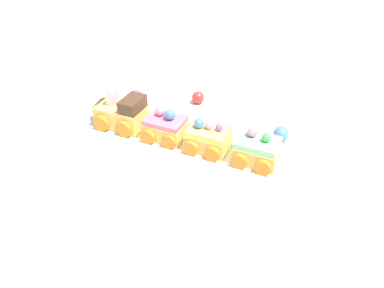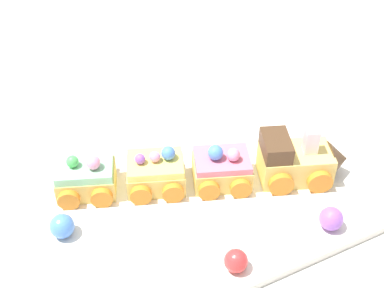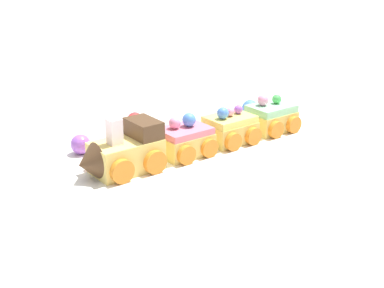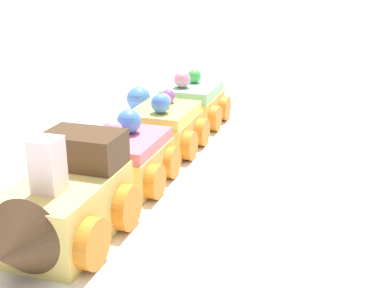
% 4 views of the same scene
% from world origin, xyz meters
% --- Properties ---
extents(ground_plane, '(10.00, 10.00, 0.00)m').
position_xyz_m(ground_plane, '(0.00, 0.00, 0.00)').
color(ground_plane, beige).
extents(display_board, '(0.84, 0.42, 0.01)m').
position_xyz_m(display_board, '(0.00, 0.00, 0.01)').
color(display_board, white).
rests_on(display_board, ground_plane).
extents(cake_train_locomotive, '(0.14, 0.10, 0.08)m').
position_xyz_m(cake_train_locomotive, '(0.11, -0.08, 0.04)').
color(cake_train_locomotive, '#EACC66').
rests_on(cake_train_locomotive, display_board).
extents(cake_car_strawberry, '(0.10, 0.10, 0.06)m').
position_xyz_m(cake_car_strawberry, '(0.01, -0.04, 0.03)').
color(cake_car_strawberry, '#EACC66').
rests_on(cake_car_strawberry, display_board).
extents(cake_car_lemon, '(0.10, 0.10, 0.06)m').
position_xyz_m(cake_car_lemon, '(-0.08, -0.01, 0.03)').
color(cake_car_lemon, '#EACC66').
rests_on(cake_car_lemon, display_board).
extents(cake_car_mint, '(0.10, 0.10, 0.06)m').
position_xyz_m(cake_car_mint, '(-0.16, 0.03, 0.03)').
color(cake_car_mint, '#EACC66').
rests_on(cake_car_mint, display_board).
extents(gumball_purple, '(0.03, 0.03, 0.03)m').
position_xyz_m(gumball_purple, '(0.09, -0.18, 0.03)').
color(gumball_purple, '#9956C6').
rests_on(gumball_purple, display_board).
extents(gumball_blue, '(0.03, 0.03, 0.03)m').
position_xyz_m(gumball_blue, '(-0.22, -0.04, 0.03)').
color(gumball_blue, '#4C84E0').
rests_on(gumball_blue, display_board).
extents(gumball_red, '(0.03, 0.03, 0.03)m').
position_xyz_m(gumball_red, '(-0.05, -0.18, 0.03)').
color(gumball_red, red).
rests_on(gumball_red, display_board).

